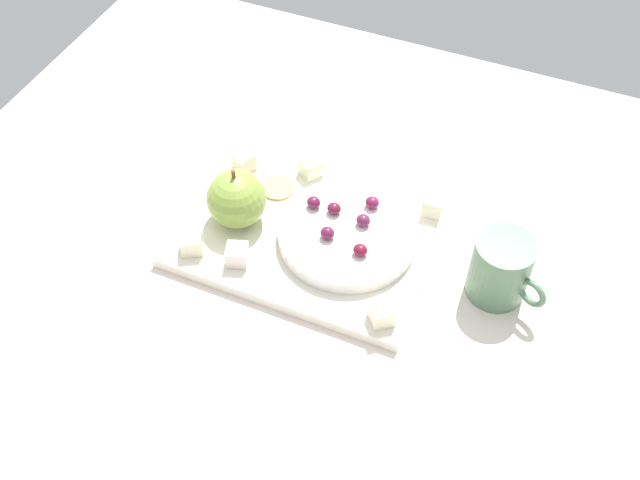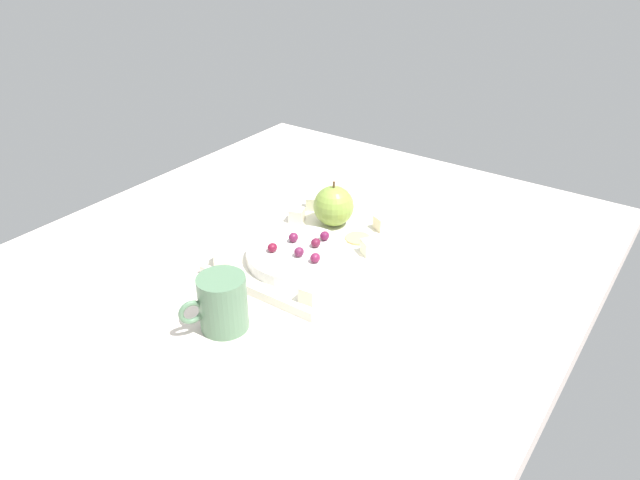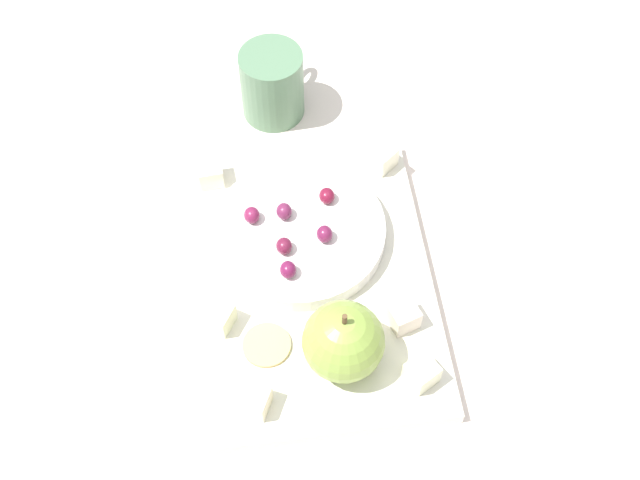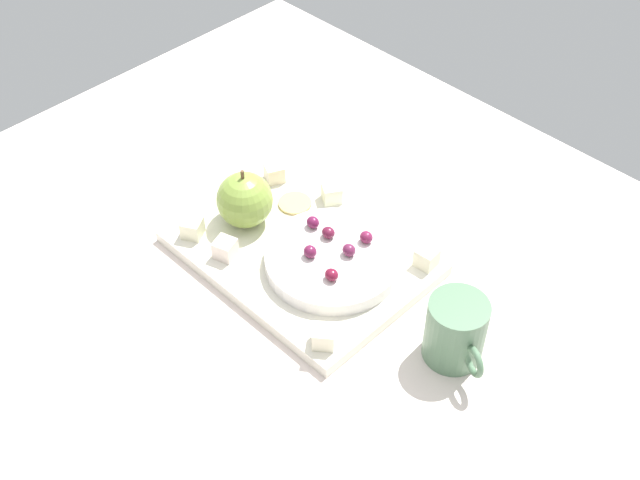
# 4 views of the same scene
# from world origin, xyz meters

# --- Properties ---
(table) EXTENTS (1.15, 0.98, 0.04)m
(table) POSITION_xyz_m (0.00, 0.00, 0.02)
(table) COLOR silver
(table) RESTS_ON ground
(platter) EXTENTS (0.34, 0.24, 0.02)m
(platter) POSITION_xyz_m (0.03, -0.02, 0.05)
(platter) COLOR silver
(platter) RESTS_ON table
(serving_dish) EXTENTS (0.18, 0.18, 0.02)m
(serving_dish) POSITION_xyz_m (-0.03, -0.02, 0.07)
(serving_dish) COLOR white
(serving_dish) RESTS_ON platter
(apple_whole) EXTENTS (0.08, 0.08, 0.08)m
(apple_whole) POSITION_xyz_m (0.12, -0.00, 0.10)
(apple_whole) COLOR #83A140
(apple_whole) RESTS_ON platter
(apple_stem) EXTENTS (0.01, 0.01, 0.01)m
(apple_stem) POSITION_xyz_m (0.12, -0.00, 0.15)
(apple_stem) COLOR brown
(apple_stem) RESTS_ON apple_whole
(cheese_cube_0) EXTENTS (0.04, 0.04, 0.03)m
(cheese_cube_0) POSITION_xyz_m (0.16, -0.09, 0.07)
(cheese_cube_0) COLOR #F9E6C4
(cheese_cube_0) RESTS_ON platter
(cheese_cube_1) EXTENTS (0.04, 0.04, 0.03)m
(cheese_cube_1) POSITION_xyz_m (0.15, 0.07, 0.07)
(cheese_cube_1) COLOR #EDE9C1
(cheese_cube_1) RESTS_ON platter
(cheese_cube_2) EXTENTS (0.03, 0.03, 0.03)m
(cheese_cube_2) POSITION_xyz_m (-0.11, -0.11, 0.07)
(cheese_cube_2) COLOR #F9EECD
(cheese_cube_2) RESTS_ON platter
(cheese_cube_3) EXTENTS (0.04, 0.04, 0.03)m
(cheese_cube_3) POSITION_xyz_m (0.06, -0.12, 0.07)
(cheese_cube_3) COLOR #EDEFCC
(cheese_cube_3) RESTS_ON platter
(cheese_cube_4) EXTENTS (0.03, 0.03, 0.03)m
(cheese_cube_4) POSITION_xyz_m (0.09, 0.07, 0.07)
(cheese_cube_4) COLOR #F5E1D0
(cheese_cube_4) RESTS_ON platter
(cheese_cube_5) EXTENTS (0.04, 0.04, 0.03)m
(cheese_cube_5) POSITION_xyz_m (-0.11, 0.08, 0.07)
(cheese_cube_5) COLOR #F5ECCA
(cheese_cube_5) RESTS_ON platter
(cracker_0) EXTENTS (0.05, 0.05, 0.00)m
(cracker_0) POSITION_xyz_m (0.10, -0.07, 0.06)
(cracker_0) COLOR tan
(cracker_0) RESTS_ON platter
(grape_0) EXTENTS (0.02, 0.02, 0.02)m
(grape_0) POSITION_xyz_m (-0.04, -0.04, 0.09)
(grape_0) COLOR #672143
(grape_0) RESTS_ON serving_dish
(grape_1) EXTENTS (0.02, 0.02, 0.02)m
(grape_1) POSITION_xyz_m (-0.00, -0.04, 0.09)
(grape_1) COLOR maroon
(grape_1) RESTS_ON serving_dish
(grape_2) EXTENTS (0.02, 0.02, 0.02)m
(grape_2) POSITION_xyz_m (-0.01, -0.00, 0.09)
(grape_2) COLOR maroon
(grape_2) RESTS_ON serving_dish
(grape_3) EXTENTS (0.02, 0.02, 0.02)m
(grape_3) POSITION_xyz_m (-0.04, -0.07, 0.09)
(grape_3) COLOR maroon
(grape_3) RESTS_ON serving_dish
(grape_4) EXTENTS (0.02, 0.02, 0.02)m
(grape_4) POSITION_xyz_m (-0.06, 0.01, 0.09)
(grape_4) COLOR maroon
(grape_4) RESTS_ON serving_dish
(grape_5) EXTENTS (0.02, 0.02, 0.02)m
(grape_5) POSITION_xyz_m (0.03, -0.04, 0.09)
(grape_5) COLOR maroon
(grape_5) RESTS_ON serving_dish
(cup) EXTENTS (0.10, 0.07, 0.09)m
(cup) POSITION_xyz_m (-0.23, -0.03, 0.09)
(cup) COLOR #557959
(cup) RESTS_ON table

